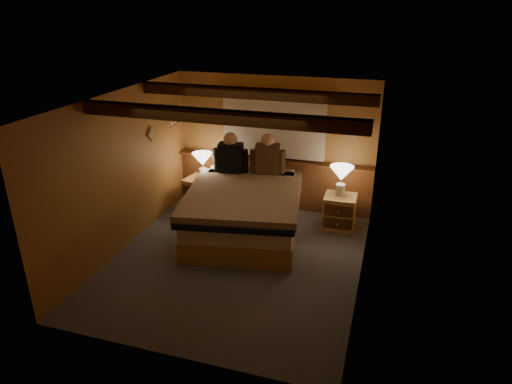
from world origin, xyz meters
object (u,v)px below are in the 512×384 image
at_px(person_right, 268,157).
at_px(duffel_bag, 201,200).
at_px(lamp_left, 202,161).
at_px(bed, 244,211).
at_px(nightstand_right, 339,212).
at_px(lamp_right, 341,175).
at_px(person_left, 231,156).
at_px(nightstand_left, 201,194).

xyz_separation_m(person_right, duffel_bag, (-1.25, -0.13, -0.93)).
bearing_deg(lamp_left, bed, -35.70).
bearing_deg(nightstand_right, duffel_bag, 178.25).
bearing_deg(lamp_right, person_right, 174.76).
xyz_separation_m(nightstand_right, lamp_left, (-2.51, 0.08, 0.63)).
bearing_deg(person_right, nightstand_right, -20.29).
height_order(bed, duffel_bag, bed).
xyz_separation_m(bed, person_left, (-0.48, 0.72, 0.67)).
height_order(lamp_left, lamp_right, lamp_right).
distance_m(lamp_left, person_left, 0.58).
bearing_deg(nightstand_left, nightstand_right, 11.41).
bearing_deg(nightstand_left, duffel_bag, 164.37).
bearing_deg(lamp_left, person_right, 4.26).
bearing_deg(person_left, bed, -63.03).
relative_size(nightstand_right, person_left, 0.77).
height_order(nightstand_left, person_left, person_left).
height_order(nightstand_left, lamp_left, lamp_left).
distance_m(nightstand_left, person_right, 1.46).
bearing_deg(lamp_left, duffel_bag, -146.61).
distance_m(bed, duffel_bag, 1.33).
distance_m(lamp_left, person_right, 1.20).
xyz_separation_m(bed, lamp_left, (-1.04, 0.75, 0.51)).
distance_m(nightstand_right, lamp_right, 0.65).
bearing_deg(bed, person_right, 69.69).
bearing_deg(lamp_right, nightstand_right, -66.01).
xyz_separation_m(nightstand_left, person_left, (0.60, 0.02, 0.78)).
height_order(bed, person_right, person_right).
relative_size(nightstand_left, person_left, 0.83).
relative_size(nightstand_right, person_right, 0.77).
bearing_deg(nightstand_right, person_right, 171.91).
height_order(bed, nightstand_right, bed).
relative_size(bed, lamp_right, 5.03).
xyz_separation_m(person_left, person_right, (0.63, 0.12, -0.00)).
relative_size(lamp_left, person_left, 0.64).
height_order(bed, person_left, person_left).
height_order(lamp_left, person_left, person_left).
height_order(person_left, duffel_bag, person_left).
height_order(bed, nightstand_left, bed).
relative_size(nightstand_left, lamp_left, 1.30).
bearing_deg(nightstand_left, lamp_left, 63.97).
xyz_separation_m(nightstand_left, lamp_left, (0.04, 0.05, 0.63)).
xyz_separation_m(lamp_right, person_right, (-1.29, 0.12, 0.14)).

